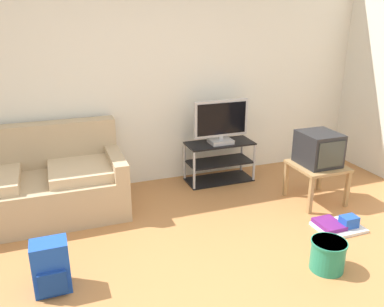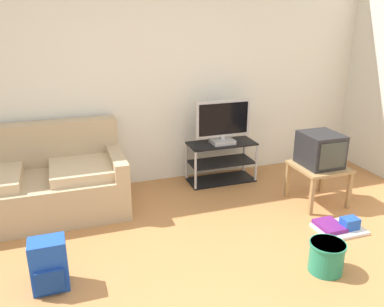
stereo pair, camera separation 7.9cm
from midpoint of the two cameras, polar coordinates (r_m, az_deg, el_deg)
name	(u,v)px [view 1 (the left image)]	position (r m, az deg, el deg)	size (l,w,h in m)	color
wall_back	(130,73)	(4.70, -9.44, 11.37)	(9.00, 0.10, 2.70)	silver
couch	(36,185)	(4.41, -21.96, -4.23)	(1.76, 0.91, 0.90)	tan
tv_stand	(219,162)	(4.95, 3.48, -1.18)	(0.83, 0.37, 0.50)	black
flat_tv	(221,122)	(4.77, 3.72, 4.49)	(0.68, 0.22, 0.53)	#B2B2B7
side_table	(317,170)	(4.56, 17.07, -2.31)	(0.53, 0.53, 0.44)	#9E7A4C
crt_tv	(319,149)	(4.49, 17.25, 0.67)	(0.38, 0.42, 0.36)	#232326
backpack	(51,267)	(3.28, -20.25, -15.03)	(0.27, 0.27, 0.41)	blue
cleaning_bucket	(328,254)	(3.51, 18.30, -13.58)	(0.29, 0.29, 0.26)	#238466
floor_tray	(338,225)	(4.18, 19.77, -9.66)	(0.44, 0.34, 0.14)	silver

